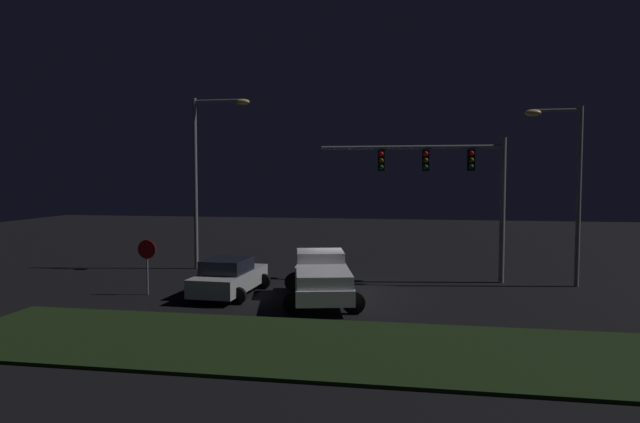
# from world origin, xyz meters

# --- Properties ---
(ground_plane) EXTENTS (80.00, 80.00, 0.00)m
(ground_plane) POSITION_xyz_m (0.00, 0.00, 0.00)
(ground_plane) COLOR black
(grass_median) EXTENTS (20.75, 5.50, 0.10)m
(grass_median) POSITION_xyz_m (0.00, -8.25, 0.05)
(grass_median) COLOR black
(grass_median) RESTS_ON ground_plane
(pickup_truck) EXTENTS (3.66, 5.71, 1.80)m
(pickup_truck) POSITION_xyz_m (-0.35, -2.38, 1.00)
(pickup_truck) COLOR silver
(pickup_truck) RESTS_ON ground_plane
(car_sedan) EXTENTS (2.61, 4.47, 1.51)m
(car_sedan) POSITION_xyz_m (-4.17, -2.04, 0.74)
(car_sedan) COLOR #B7B7BC
(car_sedan) RESTS_ON ground_plane
(traffic_signal_gantry) EXTENTS (8.32, 0.56, 6.50)m
(traffic_signal_gantry) POSITION_xyz_m (4.55, 2.67, 4.90)
(traffic_signal_gantry) COLOR slate
(traffic_signal_gantry) RESTS_ON ground_plane
(street_lamp_left) EXTENTS (3.03, 0.44, 8.76)m
(street_lamp_left) POSITION_xyz_m (-7.44, 3.99, 5.50)
(street_lamp_left) COLOR slate
(street_lamp_left) RESTS_ON ground_plane
(street_lamp_right) EXTENTS (2.40, 0.44, 7.77)m
(street_lamp_right) POSITION_xyz_m (9.60, 2.29, 4.90)
(street_lamp_right) COLOR slate
(street_lamp_right) RESTS_ON ground_plane
(stop_sign) EXTENTS (0.76, 0.08, 2.23)m
(stop_sign) POSITION_xyz_m (-7.45, -2.51, 1.56)
(stop_sign) COLOR slate
(stop_sign) RESTS_ON ground_plane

